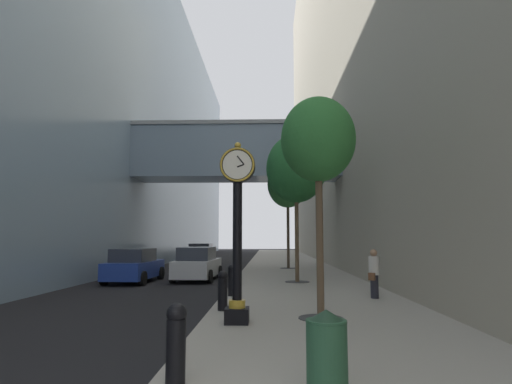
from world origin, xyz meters
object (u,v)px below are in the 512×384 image
Objects in this scene: bollard_third at (223,289)px; bollard_fourth at (232,279)px; street_tree_mid_far at (288,185)px; car_blue_mid at (134,266)px; car_silver_far at (198,264)px; street_clock at (237,222)px; pedestrian_walking at (374,273)px; bollard_nearest at (176,341)px; street_tree_mid_near at (296,169)px; street_tree_near at (318,141)px; car_black_near at (201,254)px; trash_bin at (327,351)px.

bollard_fourth is (0.00, 2.95, 0.00)m from bollard_third.
car_blue_mid is (-7.72, -7.77, -4.87)m from street_tree_mid_far.
bollard_third is 0.24× the size of car_silver_far.
pedestrian_walking is at bearing 45.46° from street_clock.
bollard_fourth is at bearing 90.00° from bollard_nearest.
pedestrian_walking is at bearing -5.37° from bollard_fourth.
bollard_third is at bearing -108.30° from street_tree_mid_near.
street_clock is 0.77× the size of street_tree_near.
car_black_near is at bearing 113.02° from pedestrian_walking.
street_tree_mid_near is 6.90m from car_silver_far.
street_tree_mid_near is at bearing -7.31° from car_blue_mid.
street_tree_mid_near is 14.65m from trash_bin.
street_tree_near reaches higher than pedestrian_walking.
car_silver_far is (-2.31, 15.58, 0.10)m from bollard_nearest.
street_tree_mid_near reaches higher than bollard_fourth.
bollard_fourth is at bearing -47.72° from car_blue_mid.
car_blue_mid is at bearing 120.95° from bollard_third.
bollard_third is 0.26× the size of car_black_near.
street_tree_mid_near is 6.42× the size of trash_bin.
street_tree_mid_near is (2.53, 7.66, 4.57)m from bollard_third.
street_tree_mid_near is at bearing 71.70° from bollard_third.
pedestrian_walking reaches higher than bollard_fourth.
car_black_near reaches higher than bollard_fourth.
street_tree_near is 13.00m from car_blue_mid.
bollard_third is at bearing -79.62° from car_black_near.
bollard_third is 0.25× the size of car_blue_mid.
pedestrian_walking is 0.36× the size of car_silver_far.
street_tree_mid_near reaches higher than street_tree_near.
trash_bin is 9.17m from pedestrian_walking.
street_tree_near reaches higher than bollard_fourth.
bollard_nearest is 22.99m from street_tree_mid_far.
street_tree_near is 5.29× the size of trash_bin.
car_blue_mid is at bearing 132.28° from bollard_fourth.
car_silver_far is at bearing -125.74° from street_tree_mid_far.
car_black_near is (-4.38, 29.81, 0.10)m from bollard_nearest.
bollard_third is at bearing -59.05° from car_blue_mid.
car_blue_mid reaches higher than trash_bin.
bollard_fourth is 0.16× the size of street_tree_mid_near.
street_tree_near is at bearing -51.64° from car_blue_mid.
street_tree_mid_far is at bearing 90.00° from street_tree_mid_near.
bollard_nearest is 0.15× the size of street_tree_mid_far.
bollard_third is at bearing 107.71° from trash_bin.
street_tree_near is 3.49× the size of pedestrian_walking.
bollard_fourth is at bearing 90.00° from bollard_third.
bollard_nearest and bollard_third have the same top height.
bollard_third is at bearing -98.77° from street_tree_mid_far.
bollard_fourth is 9.41m from trash_bin.
street_clock reaches higher than bollard_third.
bollard_third reaches higher than trash_bin.
bollard_third is at bearing -90.00° from bollard_fourth.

